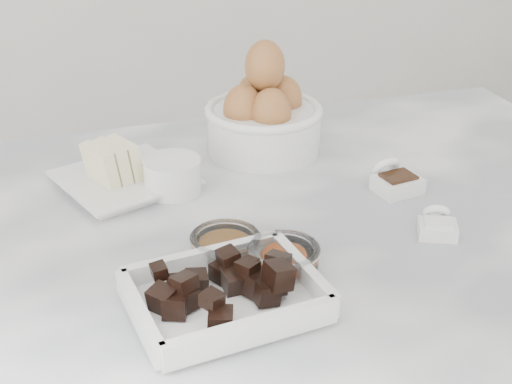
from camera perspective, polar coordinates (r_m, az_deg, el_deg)
marble_slab at (r=0.91m, az=-0.64°, el=-4.37°), size 1.20×0.80×0.04m
chocolate_dish at (r=0.75m, az=-2.48°, el=-7.99°), size 0.21×0.17×0.05m
butter_plate at (r=1.02m, az=-10.70°, el=1.66°), size 0.21×0.21×0.07m
sugar_ramekin at (r=0.99m, az=-6.70°, el=1.44°), size 0.08×0.08×0.05m
egg_bowl at (r=1.10m, az=0.61°, el=6.09°), size 0.18×0.18×0.18m
honey_bowl at (r=0.83m, az=-2.46°, el=-4.47°), size 0.08×0.08×0.04m
zest_bowl at (r=0.81m, az=2.23°, el=-5.39°), size 0.08×0.08×0.04m
vanilla_spoon at (r=1.01m, az=11.02°, el=0.98°), size 0.07×0.08×0.05m
salt_spoon at (r=0.92m, az=14.28°, el=-2.55°), size 0.06×0.07×0.04m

